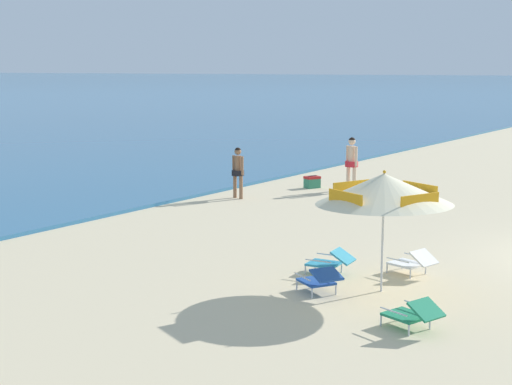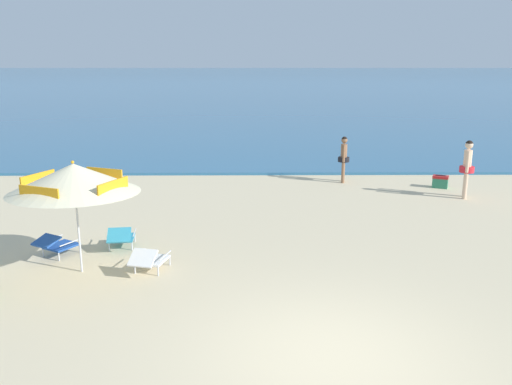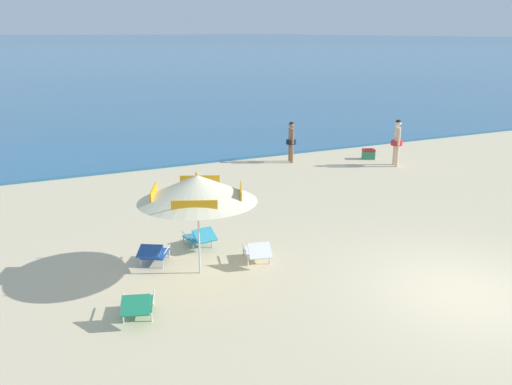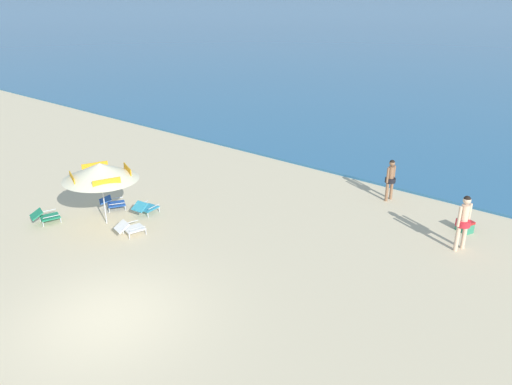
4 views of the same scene
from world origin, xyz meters
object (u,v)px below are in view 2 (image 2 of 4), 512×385
object	(u,v)px
lounge_chair_facing_sea	(121,237)
lounge_chair_spare_folded	(149,259)
person_standing_beside	(344,156)
lounge_chair_under_umbrella	(56,244)
beach_umbrella_striped_main	(74,178)
person_standing_near_shore	(467,165)
cooler_box	(440,182)

from	to	relation	value
lounge_chair_facing_sea	lounge_chair_spare_folded	xyz separation A→B (m)	(0.88, -1.35, -0.00)
lounge_chair_spare_folded	person_standing_beside	xyz separation A→B (m)	(5.21, 7.99, 0.65)
lounge_chair_under_umbrella	person_standing_beside	size ratio (longest dim) A/B	0.63
beach_umbrella_striped_main	person_standing_beside	distance (m)	10.36
person_standing_near_shore	lounge_chair_under_umbrella	bearing A→B (deg)	-155.39
person_standing_beside	lounge_chair_facing_sea	bearing A→B (deg)	-132.52
lounge_chair_spare_folded	cooler_box	bearing A→B (deg)	40.60
person_standing_near_shore	cooler_box	size ratio (longest dim) A/B	2.98
lounge_chair_facing_sea	cooler_box	distance (m)	10.85
lounge_chair_facing_sea	person_standing_beside	size ratio (longest dim) A/B	0.59
person_standing_beside	cooler_box	xyz separation A→B (m)	(3.10, -0.87, -0.72)
beach_umbrella_striped_main	lounge_chair_spare_folded	xyz separation A→B (m)	(1.34, -0.04, -1.62)
person_standing_near_shore	cooler_box	distance (m)	1.60
cooler_box	person_standing_near_shore	bearing A→B (deg)	-78.84
lounge_chair_under_umbrella	person_standing_near_shore	distance (m)	11.80
beach_umbrella_striped_main	lounge_chair_facing_sea	bearing A→B (deg)	70.58
lounge_chair_under_umbrella	lounge_chair_facing_sea	distance (m)	1.34
lounge_chair_under_umbrella	person_standing_near_shore	size ratio (longest dim) A/B	0.57
person_standing_near_shore	person_standing_beside	xyz separation A→B (m)	(-3.36, 2.21, -0.10)
lounge_chair_under_umbrella	person_standing_beside	bearing A→B (deg)	44.10
person_standing_near_shore	person_standing_beside	bearing A→B (deg)	146.62
person_standing_beside	lounge_chair_spare_folded	bearing A→B (deg)	-123.11
person_standing_beside	cooler_box	size ratio (longest dim) A/B	2.68
beach_umbrella_striped_main	lounge_chair_under_umbrella	xyz separation A→B (m)	(-0.79, 0.84, -1.61)
beach_umbrella_striped_main	lounge_chair_facing_sea	world-z (taller)	beach_umbrella_striped_main
lounge_chair_spare_folded	cooler_box	size ratio (longest dim) A/B	1.67
beach_umbrella_striped_main	lounge_chair_under_umbrella	world-z (taller)	beach_umbrella_striped_main
lounge_chair_under_umbrella	beach_umbrella_striped_main	bearing A→B (deg)	-46.64
lounge_chair_under_umbrella	cooler_box	size ratio (longest dim) A/B	1.69
lounge_chair_spare_folded	lounge_chair_under_umbrella	bearing A→B (deg)	157.75
cooler_box	person_standing_beside	bearing A→B (deg)	164.27
beach_umbrella_striped_main	lounge_chair_spare_folded	distance (m)	2.11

